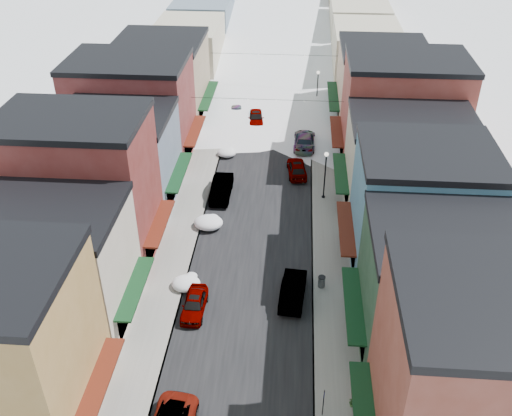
% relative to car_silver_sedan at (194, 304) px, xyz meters
% --- Properties ---
extents(road, '(10.00, 160.00, 0.01)m').
position_rel_car_silver_sedan_xyz_m(road, '(3.77, 46.17, -0.69)').
color(road, black).
rests_on(road, ground).
extents(sidewalk_left, '(3.20, 160.00, 0.15)m').
position_rel_car_silver_sedan_xyz_m(sidewalk_left, '(-2.83, 46.17, -0.62)').
color(sidewalk_left, gray).
rests_on(sidewalk_left, ground).
extents(sidewalk_right, '(3.20, 160.00, 0.15)m').
position_rel_car_silver_sedan_xyz_m(sidewalk_right, '(10.37, 46.17, -0.62)').
color(sidewalk_right, gray).
rests_on(sidewalk_right, ground).
extents(curb_left, '(0.10, 160.00, 0.15)m').
position_rel_car_silver_sedan_xyz_m(curb_left, '(-1.28, 46.17, -0.62)').
color(curb_left, slate).
rests_on(curb_left, ground).
extents(curb_right, '(0.10, 160.00, 0.15)m').
position_rel_car_silver_sedan_xyz_m(curb_right, '(8.82, 46.17, -0.62)').
color(curb_right, slate).
rests_on(curb_right, ground).
extents(bldg_l_cream, '(11.30, 8.20, 9.50)m').
position_rel_car_silver_sedan_xyz_m(bldg_l_cream, '(-9.42, -1.33, 4.06)').
color(bldg_l_cream, beige).
rests_on(bldg_l_cream, ground).
extents(bldg_l_brick_near, '(12.30, 8.20, 12.50)m').
position_rel_car_silver_sedan_xyz_m(bldg_l_brick_near, '(-9.93, 6.67, 5.56)').
color(bldg_l_brick_near, maroon).
rests_on(bldg_l_brick_near, ground).
extents(bldg_l_grayblue, '(11.30, 9.20, 9.00)m').
position_rel_car_silver_sedan_xyz_m(bldg_l_grayblue, '(-9.42, 15.17, 3.81)').
color(bldg_l_grayblue, slate).
rests_on(bldg_l_grayblue, ground).
extents(bldg_l_brick_far, '(13.30, 9.20, 11.00)m').
position_rel_car_silver_sedan_xyz_m(bldg_l_brick_far, '(-10.43, 24.17, 4.81)').
color(bldg_l_brick_far, maroon).
rests_on(bldg_l_brick_far, ground).
extents(bldg_l_tan, '(11.30, 11.20, 10.00)m').
position_rel_car_silver_sedan_xyz_m(bldg_l_tan, '(-9.42, 34.17, 4.31)').
color(bldg_l_tan, '#9C8366').
rests_on(bldg_l_tan, ground).
extents(bldg_r_brick_near, '(12.30, 9.20, 12.50)m').
position_rel_car_silver_sedan_xyz_m(bldg_r_brick_near, '(17.46, -10.83, 5.56)').
color(bldg_r_brick_near, brown).
rests_on(bldg_r_brick_near, ground).
extents(bldg_r_green, '(11.30, 9.20, 9.50)m').
position_rel_car_silver_sedan_xyz_m(bldg_r_green, '(16.96, -1.83, 4.06)').
color(bldg_r_green, '#1D3C26').
rests_on(bldg_r_green, ground).
extents(bldg_r_blue, '(11.30, 9.20, 10.50)m').
position_rel_car_silver_sedan_xyz_m(bldg_r_blue, '(16.96, 7.17, 4.56)').
color(bldg_r_blue, teal).
rests_on(bldg_r_blue, ground).
extents(bldg_r_cream, '(12.30, 9.20, 9.00)m').
position_rel_car_silver_sedan_xyz_m(bldg_r_cream, '(17.46, 16.17, 3.81)').
color(bldg_r_cream, '#BBB496').
rests_on(bldg_r_cream, ground).
extents(bldg_r_brick_far, '(13.30, 9.20, 11.50)m').
position_rel_car_silver_sedan_xyz_m(bldg_r_brick_far, '(17.96, 25.17, 5.06)').
color(bldg_r_brick_far, maroon).
rests_on(bldg_r_brick_far, ground).
extents(bldg_r_tan, '(11.30, 11.20, 9.50)m').
position_rel_car_silver_sedan_xyz_m(bldg_r_tan, '(16.96, 35.17, 4.06)').
color(bldg_r_tan, tan).
rests_on(bldg_r_tan, ground).
extents(distant_blocks, '(34.00, 55.00, 8.00)m').
position_rel_car_silver_sedan_xyz_m(distant_blocks, '(3.77, 69.17, 3.30)').
color(distant_blocks, gray).
rests_on(distant_blocks, ground).
extents(overhead_cables, '(16.40, 15.04, 0.04)m').
position_rel_car_silver_sedan_xyz_m(overhead_cables, '(3.77, 33.67, 5.50)').
color(overhead_cables, black).
rests_on(overhead_cables, ground).
extents(car_silver_sedan, '(1.74, 4.14, 1.40)m').
position_rel_car_silver_sedan_xyz_m(car_silver_sedan, '(0.00, 0.00, 0.00)').
color(car_silver_sedan, '#94969C').
rests_on(car_silver_sedan, ground).
extents(car_dark_hatch, '(1.85, 5.24, 1.72)m').
position_rel_car_silver_sedan_xyz_m(car_dark_hatch, '(-0.04, 16.32, 0.16)').
color(car_dark_hatch, black).
rests_on(car_dark_hatch, ground).
extents(car_silver_wagon, '(2.62, 5.29, 1.48)m').
position_rel_car_silver_sedan_xyz_m(car_silver_wagon, '(-0.53, 34.89, 0.04)').
color(car_silver_wagon, gray).
rests_on(car_silver_wagon, ground).
extents(car_green_sedan, '(2.17, 5.17, 1.66)m').
position_rel_car_silver_sedan_xyz_m(car_green_sedan, '(7.27, 2.02, 0.13)').
color(car_green_sedan, black).
rests_on(car_green_sedan, ground).
extents(car_gray_suv, '(2.37, 4.81, 1.58)m').
position_rel_car_silver_sedan_xyz_m(car_gray_suv, '(7.27, 21.12, 0.09)').
color(car_gray_suv, gray).
rests_on(car_gray_suv, ground).
extents(car_black_sedan, '(2.48, 5.89, 1.70)m').
position_rel_car_silver_sedan_xyz_m(car_black_sedan, '(8.01, 27.57, 0.15)').
color(car_black_sedan, black).
rests_on(car_black_sedan, ground).
extents(car_lane_silver, '(2.38, 4.97, 1.64)m').
position_rel_car_silver_sedan_xyz_m(car_lane_silver, '(2.04, 33.40, 0.12)').
color(car_lane_silver, '#A5A7AE').
rests_on(car_lane_silver, ground).
extents(car_lane_white, '(2.60, 5.35, 1.46)m').
position_rel_car_silver_sedan_xyz_m(car_lane_white, '(4.96, 61.56, 0.03)').
color(car_lane_white, silver).
rests_on(car_lane_white, ground).
extents(parking_sign, '(0.06, 0.30, 2.21)m').
position_rel_car_silver_sedan_xyz_m(parking_sign, '(9.30, -8.55, 0.74)').
color(parking_sign, black).
rests_on(parking_sign, sidewalk_right).
extents(trash_can, '(0.57, 0.57, 0.97)m').
position_rel_car_silver_sedan_xyz_m(trash_can, '(9.48, 3.34, -0.06)').
color(trash_can, '#585A5D').
rests_on(trash_can, sidewalk_right).
extents(streetlamp_near, '(0.41, 0.41, 4.93)m').
position_rel_car_silver_sedan_xyz_m(streetlamp_near, '(9.94, 16.61, 2.56)').
color(streetlamp_near, black).
rests_on(streetlamp_near, sidewalk_right).
extents(streetlamp_far, '(0.41, 0.41, 4.91)m').
position_rel_car_silver_sedan_xyz_m(streetlamp_far, '(9.52, 38.69, 2.54)').
color(streetlamp_far, black).
rests_on(streetlamp_far, sidewalk_right).
extents(planter_near, '(0.63, 0.58, 0.58)m').
position_rel_car_silver_sedan_xyz_m(planter_near, '(11.18, -7.75, -0.26)').
color(planter_near, '#36612B').
rests_on(planter_near, sidewalk_right).
extents(snow_pile_near, '(2.26, 2.59, 0.96)m').
position_rel_car_silver_sedan_xyz_m(snow_pile_near, '(-1.07, 2.60, -0.24)').
color(snow_pile_near, white).
rests_on(snow_pile_near, ground).
extents(snow_pile_mid, '(2.61, 2.80, 1.10)m').
position_rel_car_silver_sedan_xyz_m(snow_pile_mid, '(-0.52, 10.93, -0.17)').
color(snow_pile_mid, white).
rests_on(snow_pile_mid, ground).
extents(snow_pile_far, '(2.07, 2.47, 0.87)m').
position_rel_car_silver_sedan_xyz_m(snow_pile_far, '(-0.52, 24.72, -0.28)').
color(snow_pile_far, white).
rests_on(snow_pile_far, ground).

